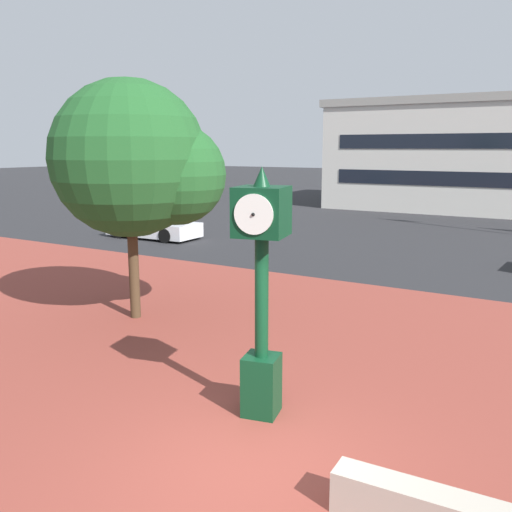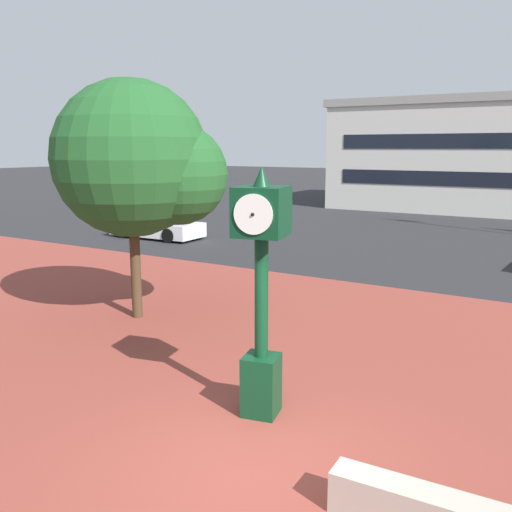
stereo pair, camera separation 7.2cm
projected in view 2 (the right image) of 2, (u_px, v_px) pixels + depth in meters
ground_plane at (249, 471)px, 7.19m from camera, size 200.00×200.00×0.00m
plaza_brick_paving at (344, 383)px, 9.86m from camera, size 44.00×14.37×0.01m
street_clock at (261, 282)px, 8.33m from camera, size 0.87×0.90×3.87m
plaza_tree at (141, 162)px, 13.01m from camera, size 3.98×3.70×5.73m
car_street_mid at (158, 226)px, 25.62m from camera, size 4.39×1.95×1.28m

